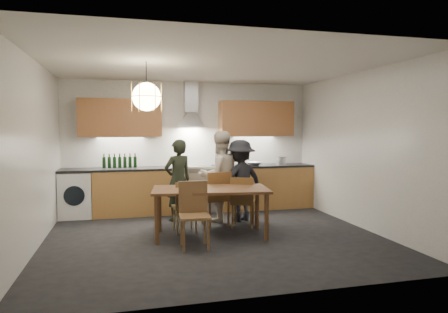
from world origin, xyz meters
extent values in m
plane|color=black|center=(0.00, 0.00, 0.00)|extent=(5.00, 5.00, 0.00)
cube|color=white|center=(0.00, 2.25, 1.30)|extent=(5.00, 0.02, 2.60)
cube|color=white|center=(0.00, -2.25, 1.30)|extent=(5.00, 0.02, 2.60)
cube|color=white|center=(-2.50, 0.00, 1.30)|extent=(0.02, 4.50, 2.60)
cube|color=white|center=(2.50, 0.00, 1.30)|extent=(0.02, 4.50, 2.60)
cube|color=silver|center=(0.00, 0.00, 2.60)|extent=(5.00, 4.50, 0.02)
cube|color=tan|center=(-1.18, 1.95, 0.43)|extent=(1.45, 0.60, 0.86)
cube|color=tan|center=(1.48, 1.95, 0.43)|extent=(2.05, 0.60, 0.86)
cube|color=white|center=(-2.20, 1.95, 0.42)|extent=(0.58, 0.58, 0.85)
cube|color=black|center=(-1.48, 1.95, 0.88)|extent=(2.05, 0.62, 0.04)
cube|color=black|center=(1.48, 1.95, 0.88)|extent=(2.05, 0.62, 0.04)
cube|color=silver|center=(0.00, 1.95, 0.40)|extent=(0.90, 0.60, 0.80)
cube|color=black|center=(0.00, 1.66, 0.38)|extent=(0.78, 0.02, 0.42)
cube|color=slate|center=(0.00, 1.95, 0.84)|extent=(0.90, 0.60, 0.08)
cube|color=silver|center=(0.00, 1.69, 0.90)|extent=(0.90, 0.08, 0.04)
cube|color=#BC7A48|center=(-1.38, 2.08, 1.86)|extent=(1.55, 0.35, 0.72)
cube|color=#BC7A48|center=(1.38, 2.08, 1.86)|extent=(1.55, 0.35, 0.72)
cube|color=silver|center=(0.00, 2.12, 2.29)|extent=(0.26, 0.22, 0.62)
cylinder|color=black|center=(-1.00, -0.10, 2.35)|extent=(0.01, 0.01, 0.50)
sphere|color=#FFE0A5|center=(-1.00, -0.10, 2.10)|extent=(0.40, 0.40, 0.40)
torus|color=gold|center=(-1.00, -0.10, 2.10)|extent=(0.43, 0.43, 0.01)
cube|color=brown|center=(-0.04, 0.06, 0.72)|extent=(1.85, 1.10, 0.04)
cylinder|color=brown|center=(-0.88, -0.19, 0.35)|extent=(0.07, 0.07, 0.70)
cylinder|color=brown|center=(-0.79, 0.52, 0.35)|extent=(0.07, 0.07, 0.70)
cylinder|color=brown|center=(0.70, -0.40, 0.35)|extent=(0.07, 0.07, 0.70)
cylinder|color=brown|center=(0.80, 0.31, 0.35)|extent=(0.07, 0.07, 0.70)
cube|color=brown|center=(-0.39, 0.44, 0.39)|extent=(0.39, 0.39, 0.04)
cube|color=brown|center=(-0.38, 0.28, 0.61)|extent=(0.37, 0.06, 0.40)
cylinder|color=brown|center=(-0.25, 0.60, 0.19)|extent=(0.03, 0.03, 0.38)
cylinder|color=brown|center=(-0.23, 0.30, 0.19)|extent=(0.03, 0.03, 0.38)
cylinder|color=brown|center=(-0.55, 0.58, 0.19)|extent=(0.03, 0.03, 0.38)
cylinder|color=brown|center=(-0.53, 0.28, 0.19)|extent=(0.03, 0.03, 0.38)
cube|color=brown|center=(0.18, 0.73, 0.45)|extent=(0.49, 0.49, 0.04)
cube|color=brown|center=(0.22, 0.54, 0.70)|extent=(0.42, 0.11, 0.46)
cylinder|color=brown|center=(0.32, 0.92, 0.21)|extent=(0.04, 0.04, 0.43)
cylinder|color=brown|center=(0.38, 0.59, 0.21)|extent=(0.04, 0.04, 0.43)
cylinder|color=brown|center=(-0.01, 0.87, 0.21)|extent=(0.04, 0.04, 0.43)
cylinder|color=brown|center=(0.04, 0.53, 0.21)|extent=(0.04, 0.04, 0.43)
cube|color=brown|center=(0.61, 0.51, 0.41)|extent=(0.51, 0.51, 0.04)
cube|color=brown|center=(0.54, 0.35, 0.64)|extent=(0.36, 0.19, 0.42)
cylinder|color=brown|center=(0.82, 0.59, 0.20)|extent=(0.03, 0.03, 0.39)
cylinder|color=brown|center=(0.69, 0.30, 0.20)|extent=(0.03, 0.03, 0.39)
cylinder|color=brown|center=(0.54, 0.72, 0.20)|extent=(0.03, 0.03, 0.39)
cylinder|color=brown|center=(0.41, 0.43, 0.20)|extent=(0.03, 0.03, 0.39)
cube|color=brown|center=(-0.39, -0.50, 0.44)|extent=(0.44, 0.44, 0.04)
cube|color=brown|center=(-0.38, -0.32, 0.69)|extent=(0.41, 0.06, 0.45)
cylinder|color=brown|center=(-0.57, -0.66, 0.21)|extent=(0.04, 0.04, 0.42)
cylinder|color=brown|center=(-0.55, -0.33, 0.21)|extent=(0.04, 0.04, 0.42)
cylinder|color=brown|center=(-0.24, -0.68, 0.21)|extent=(0.04, 0.04, 0.42)
cylinder|color=brown|center=(-0.22, -0.34, 0.21)|extent=(0.04, 0.04, 0.42)
imported|color=black|center=(-0.39, 1.23, 0.73)|extent=(0.63, 0.52, 1.46)
imported|color=beige|center=(0.33, 1.02, 0.81)|extent=(0.88, 0.75, 1.61)
imported|color=black|center=(0.69, 0.94, 0.73)|extent=(1.06, 0.82, 1.45)
imported|color=silver|center=(1.26, 1.87, 0.94)|extent=(0.34, 0.34, 0.07)
cylinder|color=#B1B1B5|center=(1.88, 1.93, 0.98)|extent=(0.26, 0.26, 0.15)
camera|label=1|loc=(-1.33, -5.86, 1.65)|focal=32.00mm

